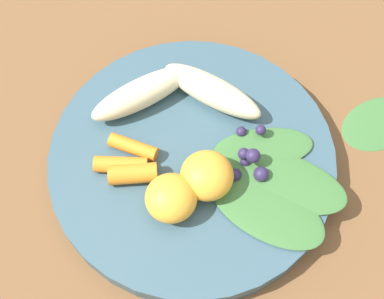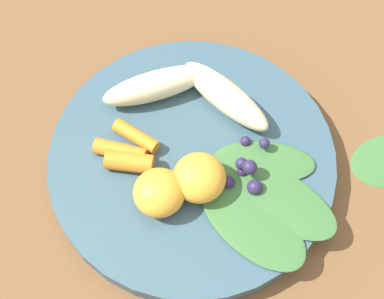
% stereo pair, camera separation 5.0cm
% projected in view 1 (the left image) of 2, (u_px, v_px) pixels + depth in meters
% --- Properties ---
extents(ground_plane, '(2.40, 2.40, 0.00)m').
position_uv_depth(ground_plane, '(192.00, 165.00, 0.53)').
color(ground_plane, brown).
extents(bowl, '(0.28, 0.28, 0.02)m').
position_uv_depth(bowl, '(192.00, 160.00, 0.52)').
color(bowl, '#385666').
rests_on(bowl, ground_plane).
extents(banana_peeled_left, '(0.11, 0.08, 0.03)m').
position_uv_depth(banana_peeled_left, '(142.00, 93.00, 0.52)').
color(banana_peeled_left, beige).
rests_on(banana_peeled_left, bowl).
extents(banana_peeled_right, '(0.03, 0.11, 0.03)m').
position_uv_depth(banana_peeled_right, '(212.00, 91.00, 0.53)').
color(banana_peeled_right, beige).
rests_on(banana_peeled_right, bowl).
extents(orange_segment_near, '(0.05, 0.05, 0.04)m').
position_uv_depth(orange_segment_near, '(207.00, 175.00, 0.48)').
color(orange_segment_near, '#F4A833').
rests_on(orange_segment_near, bowl).
extents(orange_segment_far, '(0.05, 0.05, 0.04)m').
position_uv_depth(orange_segment_far, '(171.00, 198.00, 0.47)').
color(orange_segment_far, '#F4A833').
rests_on(orange_segment_far, bowl).
extents(carrot_front, '(0.02, 0.05, 0.01)m').
position_uv_depth(carrot_front, '(133.00, 147.00, 0.51)').
color(carrot_front, orange).
rests_on(carrot_front, bowl).
extents(carrot_mid_left, '(0.04, 0.05, 0.02)m').
position_uv_depth(carrot_mid_left, '(121.00, 165.00, 0.50)').
color(carrot_mid_left, orange).
rests_on(carrot_mid_left, bowl).
extents(carrot_mid_right, '(0.04, 0.05, 0.02)m').
position_uv_depth(carrot_mid_right, '(133.00, 174.00, 0.49)').
color(carrot_mid_right, orange).
rests_on(carrot_mid_right, bowl).
extents(blueberry_pile, '(0.06, 0.05, 0.03)m').
position_uv_depth(blueberry_pile, '(250.00, 159.00, 0.50)').
color(blueberry_pile, '#2D234C').
rests_on(blueberry_pile, bowl).
extents(kale_leaf_left, '(0.06, 0.12, 0.00)m').
position_uv_depth(kale_leaf_left, '(266.00, 208.00, 0.48)').
color(kale_leaf_left, '#3D7038').
rests_on(kale_leaf_left, bowl).
extents(kale_leaf_right, '(0.08, 0.14, 0.00)m').
position_uv_depth(kale_leaf_right, '(278.00, 179.00, 0.49)').
color(kale_leaf_right, '#3D7038').
rests_on(kale_leaf_right, bowl).
extents(kale_leaf_rear, '(0.10, 0.10, 0.00)m').
position_uv_depth(kale_leaf_rear, '(263.00, 148.00, 0.51)').
color(kale_leaf_rear, '#3D7038').
rests_on(kale_leaf_rear, bowl).
extents(kale_leaf_stray, '(0.11, 0.09, 0.01)m').
position_uv_depth(kale_leaf_stray, '(380.00, 122.00, 0.55)').
color(kale_leaf_stray, '#3D7038').
rests_on(kale_leaf_stray, ground_plane).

